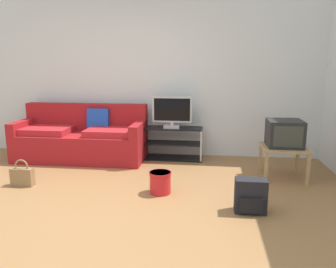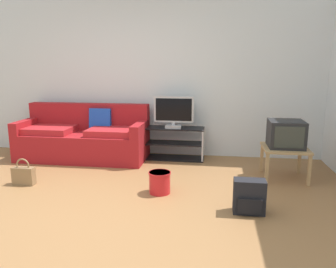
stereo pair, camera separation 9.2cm
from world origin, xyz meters
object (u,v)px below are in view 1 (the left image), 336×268
Objects in this scene: side_table at (284,151)px; cleaning_bucket at (160,182)px; flat_tv at (172,112)px; handbag at (22,176)px; backpack at (251,196)px; tv_stand at (172,143)px; couch at (82,139)px; crt_tv at (285,133)px.

side_table is 1.78m from cleaning_bucket.
flat_tv is 1.80m from side_table.
handbag reaches higher than cleaning_bucket.
flat_tv reaches higher than handbag.
backpack is at bearing -21.82° from cleaning_bucket.
tv_stand is 1.54× the size of flat_tv.
cleaning_bucket is (-1.01, 0.41, -0.04)m from backpack.
handbag is at bearing -178.72° from backpack.
cleaning_bucket is at bearing 168.24° from backpack.
couch reaches higher than side_table.
crt_tv reaches higher than handbag.
flat_tv is at bearing 39.78° from handbag.
tv_stand reaches higher than handbag.
flat_tv reaches higher than side_table.
backpack is at bearing -115.27° from crt_tv.
backpack is (-0.57, -1.20, -0.44)m from crt_tv.
crt_tv is 1.30× the size of handbag.
tv_stand is 2.19m from backpack.
cleaning_bucket is (1.79, -0.03, 0.01)m from handbag.
backpack is 2.84m from handbag.
couch is at bearing -173.86° from flat_tv.
handbag is at bearing 179.14° from cleaning_bucket.
backpack is (1.04, -1.90, -0.60)m from flat_tv.
tv_stand is 2.82× the size of handbag.
couch is 7.68× the size of cleaning_bucket.
handbag is at bearing -140.22° from flat_tv.
side_table is at bearing -90.00° from crt_tv.
couch reaches higher than backpack.
handbag is 1.79m from cleaning_bucket.
backpack reaches higher than cleaning_bucket.
side_table reaches higher than handbag.
flat_tv is 1.62m from cleaning_bucket.
crt_tv is (1.61, -0.70, -0.16)m from flat_tv.
handbag is at bearing -102.65° from couch.
crt_tv is 1.40m from backpack.
cleaning_bucket is (-1.58, -0.79, -0.47)m from crt_tv.
side_table is 1.33m from backpack.
couch is 5.92× the size of handbag.
couch is at bearing -173.00° from tv_stand.
tv_stand reaches higher than cleaning_bucket.
crt_tv is 1.68× the size of cleaning_bucket.
tv_stand is 1.77m from side_table.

